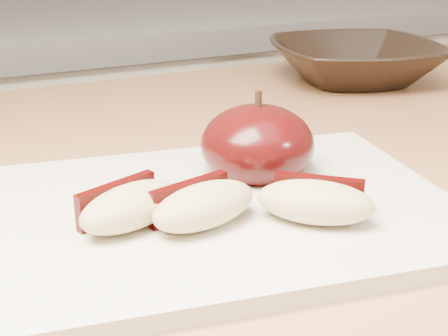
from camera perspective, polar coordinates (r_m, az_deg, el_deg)
name	(u,v)px	position (r m, az deg, el deg)	size (l,w,h in m)	color
back_cabinet	(18,258)	(1.30, -18.30, -7.84)	(2.40, 0.62, 0.94)	silver
cutting_board	(224,211)	(0.42, 0.00, -3.95)	(0.31, 0.22, 0.01)	beige
apple_half	(257,145)	(0.46, 3.07, 2.15)	(0.11, 0.11, 0.07)	black
apple_wedge_a	(130,206)	(0.39, -8.59, -3.42)	(0.08, 0.06, 0.03)	tan
apple_wedge_b	(202,205)	(0.38, -1.98, -3.38)	(0.08, 0.05, 0.03)	tan
apple_wedge_c	(316,201)	(0.39, 8.39, -3.01)	(0.08, 0.07, 0.03)	tan
bowl	(354,62)	(0.80, 11.81, 9.51)	(0.20, 0.20, 0.05)	black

